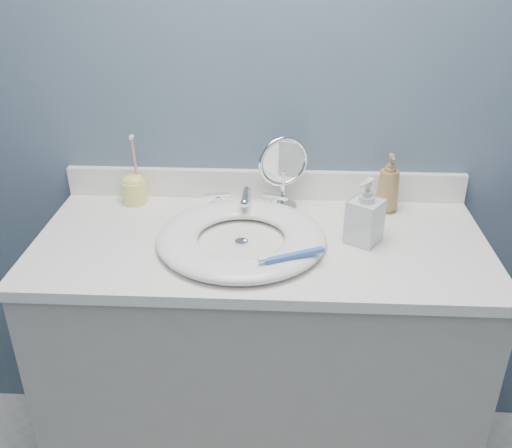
# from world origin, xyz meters

# --- Properties ---
(back_wall) EXTENTS (2.20, 0.02, 2.40)m
(back_wall) POSITION_xyz_m (0.00, 1.25, 1.20)
(back_wall) COLOR #485C6C
(back_wall) RESTS_ON ground
(vanity_cabinet) EXTENTS (1.20, 0.55, 0.85)m
(vanity_cabinet) POSITION_xyz_m (0.00, 0.97, 0.42)
(vanity_cabinet) COLOR #AAA69B
(vanity_cabinet) RESTS_ON ground
(countertop) EXTENTS (1.22, 0.57, 0.03)m
(countertop) POSITION_xyz_m (0.00, 0.97, 0.86)
(countertop) COLOR white
(countertop) RESTS_ON vanity_cabinet
(backsplash) EXTENTS (1.22, 0.02, 0.09)m
(backsplash) POSITION_xyz_m (0.00, 1.24, 0.93)
(backsplash) COLOR white
(backsplash) RESTS_ON countertop
(basin) EXTENTS (0.45, 0.45, 0.04)m
(basin) POSITION_xyz_m (-0.05, 0.94, 0.90)
(basin) COLOR white
(basin) RESTS_ON countertop
(drain) EXTENTS (0.04, 0.04, 0.01)m
(drain) POSITION_xyz_m (-0.05, 0.94, 0.88)
(drain) COLOR silver
(drain) RESTS_ON countertop
(faucet) EXTENTS (0.25, 0.13, 0.07)m
(faucet) POSITION_xyz_m (-0.05, 1.14, 0.91)
(faucet) COLOR silver
(faucet) RESTS_ON countertop
(makeup_mirror) EXTENTS (0.15, 0.09, 0.23)m
(makeup_mirror) POSITION_xyz_m (0.06, 1.17, 1.00)
(makeup_mirror) COLOR silver
(makeup_mirror) RESTS_ON countertop
(soap_bottle_amber) EXTENTS (0.07, 0.07, 0.18)m
(soap_bottle_amber) POSITION_xyz_m (0.36, 1.17, 0.97)
(soap_bottle_amber) COLOR #987445
(soap_bottle_amber) RESTS_ON countertop
(soap_bottle_clear) EXTENTS (0.11, 0.11, 0.18)m
(soap_bottle_clear) POSITION_xyz_m (0.27, 0.97, 0.97)
(soap_bottle_clear) COLOR silver
(soap_bottle_clear) RESTS_ON countertop
(toothbrush_holder) EXTENTS (0.08, 0.08, 0.22)m
(toothbrush_holder) POSITION_xyz_m (-0.39, 1.18, 0.93)
(toothbrush_holder) COLOR #EAEB75
(toothbrush_holder) RESTS_ON countertop
(toothbrush_lying) EXTENTS (0.16, 0.09, 0.02)m
(toothbrush_lying) POSITION_xyz_m (0.08, 0.81, 0.92)
(toothbrush_lying) COLOR blue
(toothbrush_lying) RESTS_ON basin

